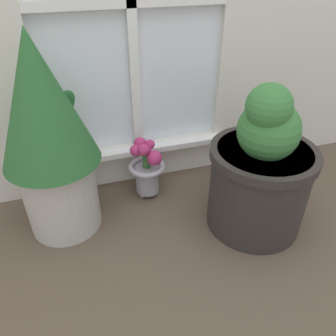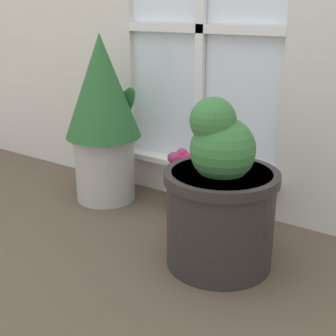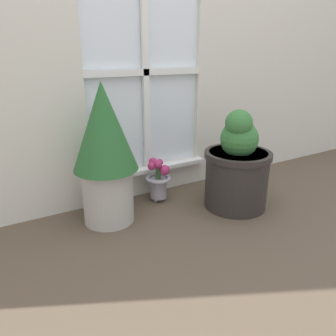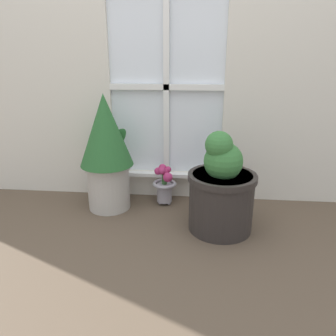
# 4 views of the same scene
# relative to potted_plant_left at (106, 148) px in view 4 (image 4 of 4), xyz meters

# --- Properties ---
(ground_plane) EXTENTS (10.00, 10.00, 0.00)m
(ground_plane) POSITION_rel_potted_plant_left_xyz_m (0.34, -0.34, -0.39)
(ground_plane) COLOR brown
(potted_plant_left) EXTENTS (0.32, 0.32, 0.72)m
(potted_plant_left) POSITION_rel_potted_plant_left_xyz_m (0.00, 0.00, 0.00)
(potted_plant_left) COLOR #B7B2A8
(potted_plant_left) RESTS_ON ground_plane
(potted_plant_right) EXTENTS (0.37, 0.37, 0.56)m
(potted_plant_right) POSITION_rel_potted_plant_left_xyz_m (0.69, -0.21, -0.16)
(potted_plant_right) COLOR #2D2826
(potted_plant_right) RESTS_ON ground_plane
(flower_vase) EXTENTS (0.15, 0.15, 0.26)m
(flower_vase) POSITION_rel_potted_plant_left_xyz_m (0.34, 0.08, -0.26)
(flower_vase) COLOR #99939E
(flower_vase) RESTS_ON ground_plane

